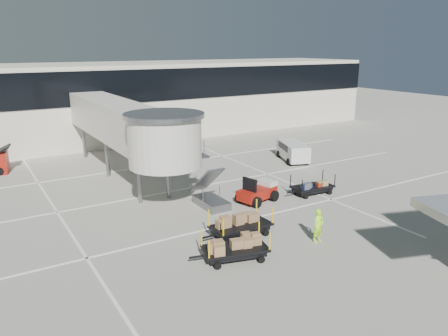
{
  "coord_description": "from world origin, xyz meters",
  "views": [
    {
      "loc": [
        -14.19,
        -17.64,
        9.83
      ],
      "look_at": [
        0.26,
        6.22,
        2.0
      ],
      "focal_mm": 35.0,
      "sensor_mm": 36.0,
      "label": 1
    }
  ],
  "objects": [
    {
      "name": "ground",
      "position": [
        0.0,
        0.0,
        0.0
      ],
      "size": [
        140.0,
        140.0,
        0.0
      ],
      "primitive_type": "plane",
      "color": "#B8B3A5",
      "rests_on": "ground"
    },
    {
      "name": "lane_markings",
      "position": [
        -0.67,
        9.33,
        0.01
      ],
      "size": [
        40.0,
        30.0,
        0.02
      ],
      "color": "white",
      "rests_on": "ground"
    },
    {
      "name": "terminal",
      "position": [
        -0.35,
        29.94,
        4.11
      ],
      "size": [
        64.0,
        12.11,
        15.2
      ],
      "color": "beige",
      "rests_on": "ground"
    },
    {
      "name": "jet_bridge",
      "position": [
        -3.97,
        12.26,
        4.28
      ],
      "size": [
        5.7,
        20.4,
        6.03
      ],
      "color": "beige",
      "rests_on": "ground"
    },
    {
      "name": "baggage_tug",
      "position": [
        1.65,
        4.23,
        0.64
      ],
      "size": [
        2.93,
        2.28,
        1.77
      ],
      "rotation": [
        0.0,
        0.0,
        0.25
      ],
      "color": "maroon",
      "rests_on": "ground"
    },
    {
      "name": "suitcase_cart",
      "position": [
        5.77,
        3.5,
        0.49
      ],
      "size": [
        3.59,
        1.65,
        1.39
      ],
      "rotation": [
        0.0,
        0.0,
        -0.08
      ],
      "color": "black",
      "rests_on": "ground"
    },
    {
      "name": "box_cart_near",
      "position": [
        -2.16,
        0.33,
        0.59
      ],
      "size": [
        4.0,
        1.66,
        1.56
      ],
      "rotation": [
        0.0,
        0.0,
        0.01
      ],
      "color": "black",
      "rests_on": "ground"
    },
    {
      "name": "box_cart_far",
      "position": [
        -4.11,
        -1.73,
        0.59
      ],
      "size": [
        3.85,
        2.23,
        1.48
      ],
      "rotation": [
        0.0,
        0.0,
        -0.25
      ],
      "color": "black",
      "rests_on": "ground"
    },
    {
      "name": "ground_worker",
      "position": [
        0.76,
        -2.35,
        0.9
      ],
      "size": [
        0.7,
        0.5,
        1.8
      ],
      "primitive_type": "imported",
      "rotation": [
        0.0,
        0.0,
        0.11
      ],
      "color": "#A4FD1A",
      "rests_on": "ground"
    },
    {
      "name": "minivan",
      "position": [
        10.45,
        11.35,
        0.97
      ],
      "size": [
        3.12,
        4.59,
        1.62
      ],
      "rotation": [
        0.0,
        0.0,
        -0.36
      ],
      "color": "silver",
      "rests_on": "ground"
    }
  ]
}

